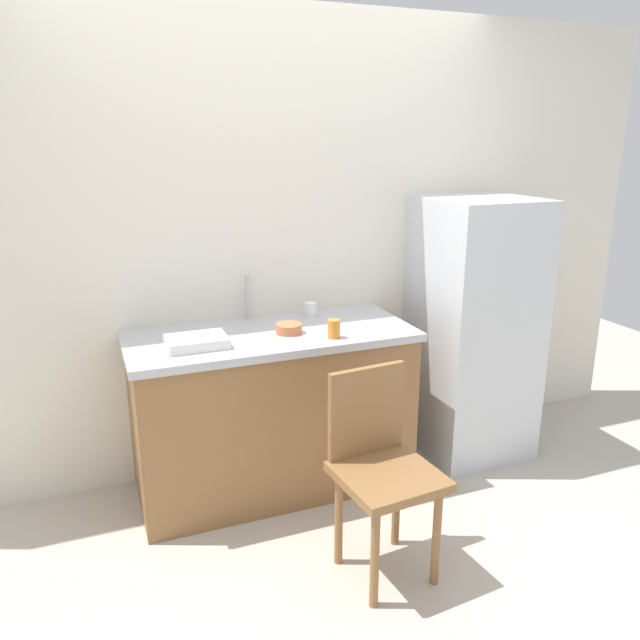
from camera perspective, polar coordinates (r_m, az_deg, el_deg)
ground_plane at (r=3.05m, az=1.85°, el=-20.23°), size 8.00×8.00×0.00m
back_wall at (r=3.43m, az=-4.59°, el=6.61°), size 4.80×0.10×2.47m
cabinet_base at (r=3.33m, az=-4.37°, el=-8.57°), size 1.41×0.60×0.83m
countertop at (r=3.17m, az=-4.54°, el=-1.44°), size 1.45×0.64×0.04m
faucet at (r=3.35m, az=-6.66°, el=2.04°), size 0.02×0.02×0.25m
refrigerator at (r=3.71m, az=13.82°, el=-0.77°), size 0.59×0.62×1.50m
chair at (r=2.70m, az=5.57°, el=-12.97°), size 0.44×0.44×0.89m
dish_tray at (r=2.98m, az=-11.24°, el=-1.97°), size 0.28×0.20×0.05m
terracotta_bowl at (r=3.13m, az=-2.88°, el=-0.78°), size 0.13×0.13×0.05m
cup_orange at (r=3.05m, az=1.28°, el=-0.82°), size 0.06×0.06×0.09m
cup_white at (r=3.41m, az=-0.88°, el=0.94°), size 0.07×0.07×0.08m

